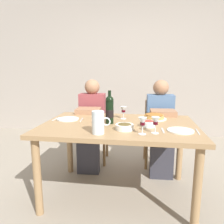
{
  "coord_description": "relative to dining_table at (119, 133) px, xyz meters",
  "views": [
    {
      "loc": [
        0.23,
        -2.04,
        1.28
      ],
      "look_at": [
        -0.07,
        -0.01,
        0.88
      ],
      "focal_mm": 34.34,
      "sensor_mm": 36.0,
      "label": 1
    }
  ],
  "objects": [
    {
      "name": "dinner_plate_left_setting",
      "position": [
        -0.56,
        0.11,
        0.1
      ],
      "size": [
        0.23,
        0.23,
        0.01
      ],
      "primitive_type": "cylinder",
      "color": "silver",
      "rests_on": "dining_table"
    },
    {
      "name": "back_wall",
      "position": [
        0.0,
        2.27,
        0.73
      ],
      "size": [
        8.0,
        0.1,
        2.8
      ],
      "primitive_type": "cube",
      "color": "#A3998E",
      "rests_on": "ground"
    },
    {
      "name": "ground_plane",
      "position": [
        0.0,
        0.0,
        -0.67
      ],
      "size": [
        8.0,
        8.0,
        0.0
      ],
      "primitive_type": "plane",
      "color": "gray"
    },
    {
      "name": "diner_right",
      "position": [
        0.46,
        0.65,
        -0.05
      ],
      "size": [
        0.35,
        0.51,
        1.16
      ],
      "rotation": [
        0.0,
        0.0,
        3.19
      ],
      "color": "#4C6B93",
      "rests_on": "ground"
    },
    {
      "name": "chair_right",
      "position": [
        0.45,
        0.89,
        -0.17
      ],
      "size": [
        0.42,
        0.42,
        0.87
      ],
      "rotation": [
        0.0,
        0.0,
        3.19
      ],
      "color": "olive",
      "rests_on": "ground"
    },
    {
      "name": "fork_left_setting",
      "position": [
        -0.7,
        0.11,
        0.09
      ],
      "size": [
        0.02,
        0.16,
        0.0
      ],
      "primitive_type": "cube",
      "rotation": [
        0.0,
        0.0,
        1.52
      ],
      "color": "silver",
      "rests_on": "dining_table"
    },
    {
      "name": "knife_left_setting",
      "position": [
        -0.41,
        0.11,
        0.09
      ],
      "size": [
        0.03,
        0.18,
        0.0
      ],
      "primitive_type": "cube",
      "rotation": [
        0.0,
        0.0,
        1.71
      ],
      "color": "silver",
      "rests_on": "dining_table"
    },
    {
      "name": "wine_glass_left_diner",
      "position": [
        0.23,
        -0.32,
        0.19
      ],
      "size": [
        0.07,
        0.07,
        0.14
      ],
      "color": "silver",
      "rests_on": "dining_table"
    },
    {
      "name": "wine_bottle",
      "position": [
        -0.09,
        0.01,
        0.23
      ],
      "size": [
        0.08,
        0.08,
        0.33
      ],
      "color": "black",
      "rests_on": "dining_table"
    },
    {
      "name": "olive_bowl",
      "position": [
        0.07,
        -0.2,
        0.12
      ],
      "size": [
        0.16,
        0.16,
        0.06
      ],
      "color": "white",
      "rests_on": "dining_table"
    },
    {
      "name": "dining_table",
      "position": [
        0.0,
        0.0,
        0.0
      ],
      "size": [
        1.5,
        1.0,
        0.76
      ],
      "color": "#9E7A51",
      "rests_on": "ground"
    },
    {
      "name": "salad_bowl",
      "position": [
        0.28,
        -0.06,
        0.12
      ],
      "size": [
        0.14,
        0.14,
        0.06
      ],
      "color": "silver",
      "rests_on": "dining_table"
    },
    {
      "name": "wine_glass_right_diner",
      "position": [
        0.34,
        -0.28,
        0.19
      ],
      "size": [
        0.07,
        0.07,
        0.14
      ],
      "color": "silver",
      "rests_on": "dining_table"
    },
    {
      "name": "wine_glass_centre",
      "position": [
        0.02,
        0.23,
        0.19
      ],
      "size": [
        0.07,
        0.07,
        0.14
      ],
      "color": "silver",
      "rests_on": "dining_table"
    },
    {
      "name": "spoon_right_setting",
      "position": [
        0.41,
        -0.18,
        0.09
      ],
      "size": [
        0.02,
        0.16,
        0.0
      ],
      "primitive_type": "cube",
      "rotation": [
        0.0,
        0.0,
        1.61
      ],
      "color": "silver",
      "rests_on": "dining_table"
    },
    {
      "name": "diner_left",
      "position": [
        -0.44,
        0.64,
        -0.05
      ],
      "size": [
        0.35,
        0.52,
        1.16
      ],
      "rotation": [
        0.0,
        0.0,
        3.2
      ],
      "color": "#8E3D42",
      "rests_on": "ground"
    },
    {
      "name": "water_pitcher",
      "position": [
        -0.13,
        -0.35,
        0.18
      ],
      "size": [
        0.16,
        0.1,
        0.19
      ],
      "color": "silver",
      "rests_on": "dining_table"
    },
    {
      "name": "chair_left",
      "position": [
        -0.45,
        0.88,
        -0.17
      ],
      "size": [
        0.42,
        0.42,
        0.87
      ],
      "rotation": [
        0.0,
        0.0,
        3.2
      ],
      "color": "olive",
      "rests_on": "ground"
    },
    {
      "name": "baked_tart",
      "position": [
        0.35,
        0.26,
        0.12
      ],
      "size": [
        0.27,
        0.27,
        0.06
      ],
      "color": "silver",
      "rests_on": "dining_table"
    },
    {
      "name": "knife_right_setting",
      "position": [
        0.7,
        -0.18,
        0.09
      ],
      "size": [
        0.02,
        0.18,
        0.0
      ],
      "primitive_type": "cube",
      "rotation": [
        0.0,
        0.0,
        1.51
      ],
      "color": "silver",
      "rests_on": "dining_table"
    },
    {
      "name": "dinner_plate_right_setting",
      "position": [
        0.56,
        -0.18,
        0.1
      ],
      "size": [
        0.23,
        0.23,
        0.01
      ],
      "primitive_type": "cylinder",
      "color": "white",
      "rests_on": "dining_table"
    }
  ]
}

